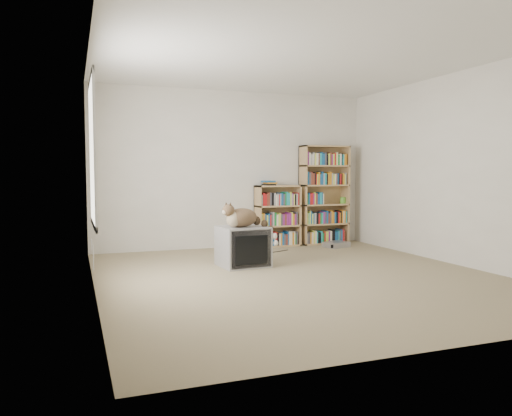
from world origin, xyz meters
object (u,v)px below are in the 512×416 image
object	(u,v)px
dvd_player	(336,244)
bookcase_tall	(324,197)
bookcase_short	(277,218)
cat	(246,220)
crt_tv	(243,246)

from	to	relation	value
dvd_player	bookcase_tall	bearing A→B (deg)	72.59
bookcase_short	dvd_player	size ratio (longest dim) A/B	2.60
cat	dvd_player	size ratio (longest dim) A/B	1.90
cat	bookcase_short	xyz separation A→B (m)	(1.08, 1.57, -0.14)
crt_tv	cat	distance (m)	0.35
crt_tv	bookcase_tall	xyz separation A→B (m)	(1.95, 1.50, 0.54)
cat	bookcase_tall	size ratio (longest dim) A/B	0.44
bookcase_tall	bookcase_short	size ratio (longest dim) A/B	1.66
bookcase_short	dvd_player	world-z (taller)	bookcase_short
bookcase_tall	bookcase_short	distance (m)	0.91
crt_tv	cat	world-z (taller)	cat
bookcase_tall	crt_tv	bearing A→B (deg)	-142.55
cat	bookcase_short	bearing A→B (deg)	36.84
crt_tv	bookcase_tall	bearing A→B (deg)	32.43
bookcase_short	bookcase_tall	bearing A→B (deg)	0.02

